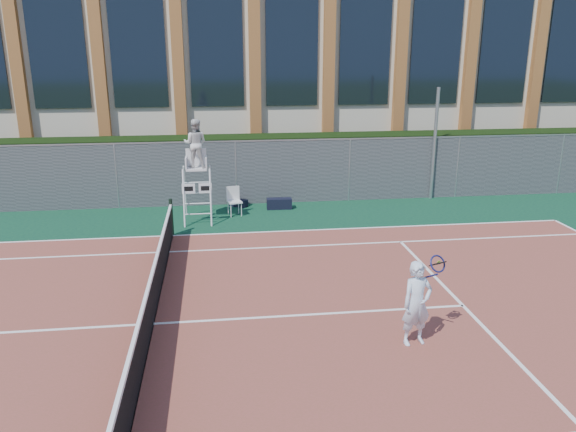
{
  "coord_description": "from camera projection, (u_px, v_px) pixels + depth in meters",
  "views": [
    {
      "loc": [
        1.37,
        -10.22,
        5.22
      ],
      "look_at": [
        3.07,
        3.0,
        1.24
      ],
      "focal_mm": 35.0,
      "sensor_mm": 36.0,
      "label": 1
    }
  ],
  "objects": [
    {
      "name": "ground",
      "position": [
        153.0,
        325.0,
        11.04
      ],
      "size": [
        120.0,
        120.0,
        0.0
      ],
      "primitive_type": "plane",
      "color": "#233814"
    },
    {
      "name": "apron",
      "position": [
        158.0,
        303.0,
        11.99
      ],
      "size": [
        36.0,
        20.0,
        0.01
      ],
      "primitive_type": "cube",
      "color": "#0B3325",
      "rests_on": "ground"
    },
    {
      "name": "tennis_court",
      "position": [
        153.0,
        324.0,
        11.03
      ],
      "size": [
        23.77,
        10.97,
        0.02
      ],
      "primitive_type": "cube",
      "color": "brown",
      "rests_on": "apron"
    },
    {
      "name": "tennis_net",
      "position": [
        151.0,
        300.0,
        10.88
      ],
      "size": [
        0.1,
        11.3,
        1.1
      ],
      "color": "black",
      "rests_on": "ground"
    },
    {
      "name": "fence",
      "position": [
        177.0,
        175.0,
        19.09
      ],
      "size": [
        40.0,
        0.06,
        2.2
      ],
      "primitive_type": null,
      "color": "#595E60",
      "rests_on": "ground"
    },
    {
      "name": "hedge",
      "position": [
        179.0,
        168.0,
        20.23
      ],
      "size": [
        40.0,
        1.4,
        2.2
      ],
      "primitive_type": "cube",
      "color": "black",
      "rests_on": "ground"
    },
    {
      "name": "building",
      "position": [
        185.0,
        72.0,
        26.91
      ],
      "size": [
        45.0,
        10.6,
        8.22
      ],
      "color": "beige",
      "rests_on": "ground"
    },
    {
      "name": "steel_pole",
      "position": [
        434.0,
        144.0,
        19.84
      ],
      "size": [
        0.12,
        0.12,
        3.96
      ],
      "primitive_type": "cylinder",
      "color": "#9EA0A5",
      "rests_on": "ground"
    },
    {
      "name": "umpire_chair",
      "position": [
        195.0,
        147.0,
        17.15
      ],
      "size": [
        0.9,
        1.39,
        3.23
      ],
      "color": "white",
      "rests_on": "ground"
    },
    {
      "name": "plastic_chair",
      "position": [
        234.0,
        198.0,
        18.23
      ],
      "size": [
        0.52,
        0.52,
        0.93
      ],
      "color": "silver",
      "rests_on": "apron"
    },
    {
      "name": "sports_bag_near",
      "position": [
        279.0,
        204.0,
        19.01
      ],
      "size": [
        0.85,
        0.36,
        0.36
      ],
      "primitive_type": "cube",
      "rotation": [
        0.0,
        0.0,
        -0.03
      ],
      "color": "black",
      "rests_on": "apron"
    },
    {
      "name": "sports_bag_far",
      "position": [
        238.0,
        203.0,
        19.32
      ],
      "size": [
        0.67,
        0.57,
        0.25
      ],
      "primitive_type": "cube",
      "rotation": [
        0.0,
        0.0,
        -0.59
      ],
      "color": "black",
      "rests_on": "apron"
    },
    {
      "name": "tennis_player",
      "position": [
        417.0,
        303.0,
        10.09
      ],
      "size": [
        0.93,
        0.67,
        1.61
      ],
      "color": "#D1E6FB",
      "rests_on": "tennis_court"
    }
  ]
}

